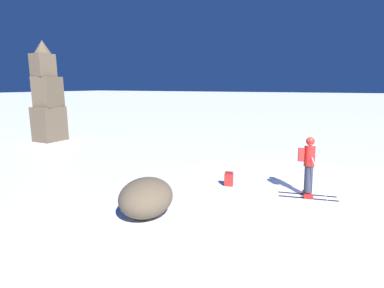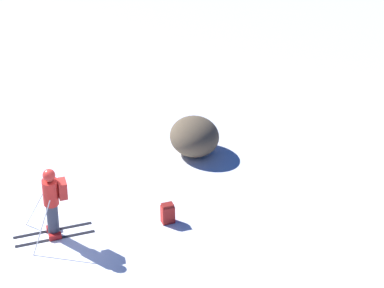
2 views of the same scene
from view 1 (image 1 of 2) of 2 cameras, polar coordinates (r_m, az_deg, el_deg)
ground_plane at (r=10.73m, az=21.27°, el=-8.83°), size 300.00×300.00×0.00m
skier at (r=10.36m, az=21.29°, el=-3.33°), size 1.27×1.85×1.92m
rock_pillar at (r=21.16m, az=-25.82°, el=7.55°), size 1.67×1.47×6.23m
spare_backpack at (r=10.80m, az=7.02°, el=-6.64°), size 0.27×0.34×0.50m
exposed_boulder_0 at (r=8.34m, az=-8.74°, el=-10.02°), size 1.63×1.39×1.06m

